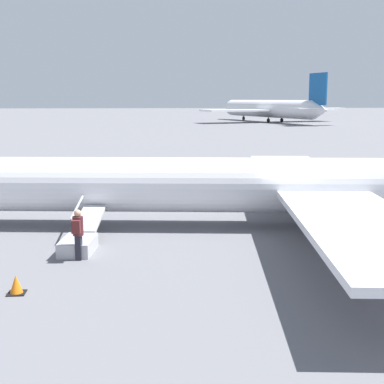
% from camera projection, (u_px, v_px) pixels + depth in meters
% --- Properties ---
extents(ground_plane, '(600.00, 600.00, 0.00)m').
position_uv_depth(ground_plane, '(285.00, 227.00, 22.87)').
color(ground_plane, slate).
extents(airplane_main, '(32.10, 24.83, 6.09)m').
position_uv_depth(airplane_main, '(308.00, 185.00, 22.53)').
color(airplane_main, silver).
rests_on(airplane_main, ground).
extents(airplane_far_center, '(34.34, 44.35, 10.61)m').
position_uv_depth(airplane_far_center, '(269.00, 109.00, 125.73)').
color(airplane_far_center, white).
rests_on(airplane_far_center, ground).
extents(boarding_stairs, '(1.44, 4.10, 1.57)m').
position_uv_depth(boarding_stairs, '(80.00, 240.00, 19.37)').
color(boarding_stairs, '#B2B2B7').
rests_on(boarding_stairs, ground).
extents(passenger, '(0.36, 0.55, 1.74)m').
position_uv_depth(passenger, '(78.00, 231.00, 17.96)').
color(passenger, '#23232D').
rests_on(passenger, ground).
extents(traffic_cone_near_stairs, '(0.49, 0.49, 0.54)m').
position_uv_depth(traffic_cone_near_stairs, '(16.00, 285.00, 14.95)').
color(traffic_cone_near_stairs, black).
rests_on(traffic_cone_near_stairs, ground).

